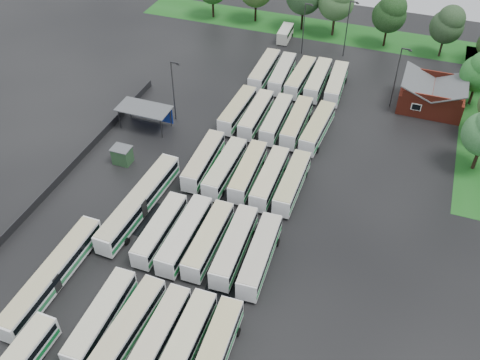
% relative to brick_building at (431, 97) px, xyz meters
% --- Properties ---
extents(ground, '(160.00, 160.00, 0.00)m').
position_rel_brick_building_xyz_m(ground, '(-24.00, -42.77, -1.87)').
color(ground, black).
rests_on(ground, ground).
extents(brick_building, '(10.07, 8.60, 5.39)m').
position_rel_brick_building_xyz_m(brick_building, '(0.00, 0.00, 0.00)').
color(brick_building, maroon).
rests_on(brick_building, ground).
extents(wash_shed, '(8.20, 4.20, 3.58)m').
position_rel_brick_building_xyz_m(wash_shed, '(-41.20, -20.74, 1.12)').
color(wash_shed, '#2D2D30').
rests_on(wash_shed, ground).
extents(utility_hut, '(2.70, 2.20, 2.62)m').
position_rel_brick_building_xyz_m(utility_hut, '(-40.20, -30.17, -0.55)').
color(utility_hut, '#254727').
rests_on(utility_hut, ground).
extents(grass_strip_north, '(80.00, 10.00, 0.01)m').
position_rel_brick_building_xyz_m(grass_strip_north, '(-22.00, 22.03, -1.86)').
color(grass_strip_north, '#165516').
rests_on(grass_strip_north, ground).
extents(west_fence, '(0.10, 50.00, 1.20)m').
position_rel_brick_building_xyz_m(west_fence, '(-46.20, -34.77, -1.27)').
color(west_fence, '#2D2D30').
rests_on(west_fence, ground).
extents(bus_r1c0, '(2.66, 11.37, 3.15)m').
position_rel_brick_building_xyz_m(bus_r1c0, '(-28.33, -55.33, -0.13)').
color(bus_r1c0, white).
rests_on(bus_r1c0, ground).
extents(bus_r1c1, '(2.82, 11.33, 3.13)m').
position_rel_brick_building_xyz_m(bus_r1c1, '(-25.11, -55.15, -0.14)').
color(bus_r1c1, white).
rests_on(bus_r1c1, ground).
extents(bus_r1c2, '(2.41, 10.98, 3.05)m').
position_rel_brick_building_xyz_m(bus_r1c2, '(-21.84, -55.06, -0.19)').
color(bus_r1c2, white).
rests_on(bus_r1c2, ground).
extents(bus_r1c3, '(2.68, 11.56, 3.20)m').
position_rel_brick_building_xyz_m(bus_r1c3, '(-18.91, -55.11, -0.10)').
color(bus_r1c3, white).
rests_on(bus_r1c3, ground).
extents(bus_r1c4, '(3.01, 11.59, 3.20)m').
position_rel_brick_building_xyz_m(bus_r1c4, '(-15.77, -55.00, -0.11)').
color(bus_r1c4, white).
rests_on(bus_r1c4, ground).
extents(bus_r2c0, '(2.38, 10.98, 3.05)m').
position_rel_brick_building_xyz_m(bus_r2c0, '(-28.29, -41.85, -0.19)').
color(bus_r2c0, white).
rests_on(bus_r2c0, ground).
extents(bus_r2c1, '(2.55, 11.62, 3.23)m').
position_rel_brick_building_xyz_m(bus_r2c1, '(-25.06, -41.68, -0.09)').
color(bus_r2c1, white).
rests_on(bus_r2c1, ground).
extents(bus_r2c2, '(2.56, 11.30, 3.14)m').
position_rel_brick_building_xyz_m(bus_r2c2, '(-22.10, -41.42, -0.14)').
color(bus_r2c2, white).
rests_on(bus_r2c2, ground).
extents(bus_r2c3, '(2.94, 11.61, 3.20)m').
position_rel_brick_building_xyz_m(bus_r2c3, '(-18.84, -41.34, -0.10)').
color(bus_r2c3, white).
rests_on(bus_r2c3, ground).
extents(bus_r2c4, '(3.01, 11.57, 3.19)m').
position_rel_brick_building_xyz_m(bus_r2c4, '(-15.59, -41.60, -0.11)').
color(bus_r2c4, white).
rests_on(bus_r2c4, ground).
extents(bus_r3c0, '(2.77, 11.31, 3.13)m').
position_rel_brick_building_xyz_m(bus_r3c0, '(-28.57, -27.71, -0.15)').
color(bus_r3c0, white).
rests_on(bus_r3c0, ground).
extents(bus_r3c1, '(2.48, 11.24, 3.12)m').
position_rel_brick_building_xyz_m(bus_r3c1, '(-25.14, -28.23, -0.15)').
color(bus_r3c1, white).
rests_on(bus_r3c1, ground).
extents(bus_r3c2, '(2.76, 11.15, 3.08)m').
position_rel_brick_building_xyz_m(bus_r3c2, '(-21.92, -27.78, -0.17)').
color(bus_r3c2, white).
rests_on(bus_r3c2, ground).
extents(bus_r3c3, '(2.56, 11.25, 3.12)m').
position_rel_brick_building_xyz_m(bus_r3c3, '(-18.68, -28.14, -0.15)').
color(bus_r3c3, white).
rests_on(bus_r3c3, ground).
extents(bus_r3c4, '(2.47, 11.22, 3.12)m').
position_rel_brick_building_xyz_m(bus_r3c4, '(-15.58, -27.98, -0.15)').
color(bus_r3c4, white).
rests_on(bus_r3c4, ground).
extents(bus_r4c0, '(2.68, 11.15, 3.09)m').
position_rel_brick_building_xyz_m(bus_r4c0, '(-28.53, -14.04, -0.17)').
color(bus_r4c0, white).
rests_on(bus_r4c0, ground).
extents(bus_r4c1, '(2.42, 11.13, 3.09)m').
position_rel_brick_building_xyz_m(bus_r4c1, '(-25.35, -14.27, -0.16)').
color(bus_r4c1, white).
rests_on(bus_r4c1, ground).
extents(bus_r4c2, '(2.59, 11.15, 3.09)m').
position_rel_brick_building_xyz_m(bus_r4c2, '(-21.99, -14.37, -0.17)').
color(bus_r4c2, white).
rests_on(bus_r4c2, ground).
extents(bus_r4c3, '(2.56, 11.35, 3.15)m').
position_rel_brick_building_xyz_m(bus_r4c3, '(-18.79, -14.20, -0.13)').
color(bus_r4c3, white).
rests_on(bus_r4c3, ground).
extents(bus_r4c4, '(3.01, 11.56, 3.19)m').
position_rel_brick_building_xyz_m(bus_r4c4, '(-15.44, -14.57, -0.11)').
color(bus_r4c4, white).
rests_on(bus_r4c4, ground).
extents(bus_r5c0, '(2.63, 11.58, 3.21)m').
position_rel_brick_building_xyz_m(bus_r5c0, '(-28.41, -0.74, -0.10)').
color(bus_r5c0, white).
rests_on(bus_r5c0, ground).
extents(bus_r5c1, '(2.92, 11.32, 3.12)m').
position_rel_brick_building_xyz_m(bus_r5c1, '(-25.13, -0.72, -0.15)').
color(bus_r5c1, white).
rests_on(bus_r5c1, ground).
extents(bus_r5c2, '(2.74, 11.24, 3.11)m').
position_rel_brick_building_xyz_m(bus_r5c2, '(-21.84, -0.86, -0.16)').
color(bus_r5c2, white).
rests_on(bus_r5c2, ground).
extents(bus_r5c3, '(2.63, 11.48, 3.19)m').
position_rel_brick_building_xyz_m(bus_r5c3, '(-18.77, -0.73, -0.11)').
color(bus_r5c3, white).
rests_on(bus_r5c3, ground).
extents(bus_r5c4, '(2.97, 11.38, 3.14)m').
position_rel_brick_building_xyz_m(bus_r5c4, '(-15.55, -0.74, -0.14)').
color(bus_r5c4, white).
rests_on(bus_r5c4, ground).
extents(artic_bus_west_b, '(3.14, 17.34, 3.20)m').
position_rel_brick_building_xyz_m(artic_bus_west_b, '(-32.91, -38.44, -0.09)').
color(artic_bus_west_b, white).
rests_on(artic_bus_west_b, ground).
extents(artic_bus_west_c, '(2.46, 16.60, 3.08)m').
position_rel_brick_building_xyz_m(artic_bus_west_c, '(-36.37, -52.30, -0.16)').
color(artic_bus_west_c, white).
rests_on(artic_bus_west_c, ground).
extents(minibus, '(2.36, 5.77, 2.48)m').
position_rel_brick_building_xyz_m(minibus, '(-29.26, 15.25, -0.49)').
color(minibus, silver).
rests_on(minibus, ground).
extents(tree_north_4, '(6.41, 6.41, 10.62)m').
position_rel_brick_building_xyz_m(tree_north_4, '(-10.20, 19.26, 4.97)').
color(tree_north_4, black).
rests_on(tree_north_4, ground).
extents(tree_north_5, '(6.12, 6.12, 10.13)m').
position_rel_brick_building_xyz_m(tree_north_5, '(0.34, 18.66, 4.65)').
color(tree_north_5, black).
rests_on(tree_north_5, ground).
extents(lamp_post_ne, '(1.62, 0.32, 10.51)m').
position_rel_brick_building_xyz_m(lamp_post_ne, '(-5.97, -1.89, 4.24)').
color(lamp_post_ne, '#2D2D30').
rests_on(lamp_post_ne, ground).
extents(lamp_post_nw, '(1.58, 0.31, 10.27)m').
position_rel_brick_building_xyz_m(lamp_post_nw, '(-37.64, -17.53, 4.09)').
color(lamp_post_nw, '#2D2D30').
rests_on(lamp_post_nw, ground).
extents(lamp_post_back_w, '(1.53, 0.30, 9.92)m').
position_rel_brick_building_xyz_m(lamp_post_back_w, '(-24.52, 10.84, 3.89)').
color(lamp_post_back_w, '#2D2D30').
rests_on(lamp_post_back_w, ground).
extents(lamp_post_back_e, '(1.65, 0.32, 10.72)m').
position_rel_brick_building_xyz_m(lamp_post_back_e, '(-16.82, 12.67, 4.36)').
color(lamp_post_back_e, '#2D2D30').
rests_on(lamp_post_back_e, ground).
extents(puddle_2, '(6.36, 6.36, 0.01)m').
position_rel_brick_building_xyz_m(puddle_2, '(-31.18, -39.35, -1.86)').
color(puddle_2, black).
rests_on(puddle_2, ground).
extents(puddle_3, '(5.18, 5.18, 0.01)m').
position_rel_brick_building_xyz_m(puddle_3, '(-17.75, -46.48, -1.86)').
color(puddle_3, black).
rests_on(puddle_3, ground).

